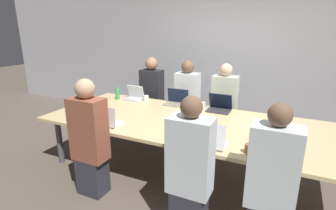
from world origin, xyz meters
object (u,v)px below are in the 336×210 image
at_px(laptop_near_left, 107,120).
at_px(laptop_far_midleft, 177,100).
at_px(stapler, 214,128).
at_px(laptop_near_right, 282,152).
at_px(person_near_left, 90,140).
at_px(person_far_midleft, 187,102).
at_px(laptop_near_midright, 210,140).
at_px(laptop_far_left, 134,95).
at_px(person_near_midright, 190,171).
at_px(cup_far_left, 146,98).
at_px(person_near_right, 271,184).
at_px(bottle_far_left, 117,94).
at_px(person_far_center, 224,107).
at_px(person_far_left, 152,96).
at_px(cup_far_center, 203,106).
at_px(cup_far_midleft, 190,105).
at_px(laptop_far_center, 219,106).
at_px(cup_near_right, 249,149).

bearing_deg(laptop_near_left, laptop_far_midleft, -108.38).
bearing_deg(laptop_far_midleft, stapler, -43.19).
relative_size(laptop_near_right, person_near_left, 0.25).
xyz_separation_m(person_far_midleft, laptop_near_midright, (0.91, -1.66, 0.13)).
distance_m(laptop_far_left, person_near_midright, 2.38).
relative_size(cup_far_left, laptop_near_midright, 0.28).
relative_size(laptop_near_right, person_near_right, 0.26).
height_order(bottle_far_left, person_near_left, person_near_left).
distance_m(cup_far_left, person_far_center, 1.30).
xyz_separation_m(cup_far_left, person_far_center, (1.23, 0.43, -0.11)).
distance_m(person_far_left, bottle_far_left, 0.70).
relative_size(laptop_far_midleft, laptop_near_right, 1.03).
height_order(bottle_far_left, laptop_near_midright, laptop_near_midright).
distance_m(person_near_midright, person_far_center, 2.12).
bearing_deg(cup_far_center, person_far_center, 64.16).
xyz_separation_m(cup_far_midleft, person_far_center, (0.42, 0.49, -0.11)).
relative_size(cup_far_midleft, laptop_far_center, 0.26).
height_order(person_far_midleft, cup_near_right, person_far_midleft).
distance_m(laptop_near_midright, person_near_right, 0.74).
bearing_deg(person_far_center, cup_far_center, -115.84).
distance_m(bottle_far_left, cup_far_midleft, 1.30).
bearing_deg(person_far_left, person_far_center, -1.07).
relative_size(bottle_far_left, laptop_near_left, 0.71).
xyz_separation_m(person_far_midleft, cup_near_right, (1.31, -1.65, 0.10)).
bearing_deg(laptop_near_left, cup_near_right, 179.61).
xyz_separation_m(person_far_midleft, person_near_left, (-0.41, -2.00, 0.00)).
distance_m(laptop_far_midleft, cup_far_center, 0.46).
bearing_deg(cup_far_center, stapler, -62.60).
bearing_deg(cup_near_right, person_far_midleft, 128.44).
xyz_separation_m(laptop_near_midright, stapler, (-0.09, 0.48, -0.05)).
height_order(cup_near_right, person_near_left, person_near_left).
height_order(laptop_far_midleft, laptop_far_center, laptop_far_center).
distance_m(person_far_left, laptop_far_midleft, 0.82).
height_order(laptop_near_midright, person_near_midright, person_near_midright).
height_order(cup_far_left, cup_near_right, cup_near_right).
bearing_deg(cup_far_left, cup_far_midleft, -4.44).
xyz_separation_m(laptop_far_left, laptop_near_midright, (1.72, -1.24, 0.01)).
xyz_separation_m(laptop_near_midright, person_near_midright, (-0.05, -0.44, -0.14)).
relative_size(laptop_far_midleft, stapler, 2.32).
height_order(laptop_near_right, cup_far_center, laptop_near_right).
xyz_separation_m(laptop_far_left, person_near_midright, (1.67, -1.69, -0.13)).
relative_size(laptop_near_right, person_far_center, 0.26).
relative_size(cup_far_left, person_far_center, 0.07).
height_order(laptop_far_midleft, laptop_near_midright, laptop_near_midright).
distance_m(laptop_far_left, person_near_left, 1.64).
bearing_deg(laptop_near_midright, person_near_midright, 83.45).
bearing_deg(person_near_left, cup_near_right, -168.13).
xyz_separation_m(bottle_far_left, laptop_near_right, (2.66, -1.10, -0.02)).
relative_size(laptop_near_midright, person_near_right, 0.24).
height_order(person_far_midleft, laptop_near_left, person_far_midleft).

